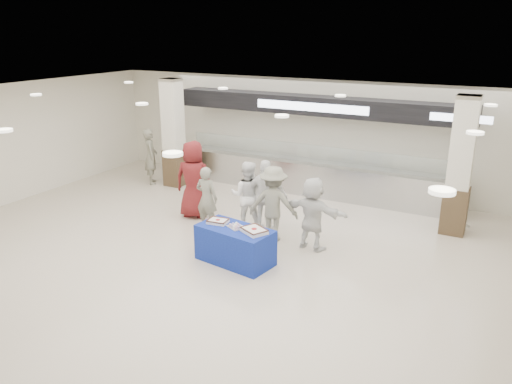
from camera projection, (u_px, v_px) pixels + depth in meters
The scene contains 15 objects.
ground at pixel (212, 268), 10.00m from camera, with size 14.00×14.00×0.00m, color beige.
serving_line at pixel (314, 154), 14.16m from camera, with size 8.70×0.85×2.80m.
column_left at pixel (174, 136), 14.82m from camera, with size 0.55×0.55×3.20m.
column_right at pixel (460, 170), 11.26m from camera, with size 0.55×0.55×3.20m.
display_table at pixel (235, 245), 10.13m from camera, with size 1.55×0.78×0.75m, color navy.
sheet_cake_left at pixel (218, 221), 10.26m from camera, with size 0.43×0.35×0.09m.
sheet_cake_right at pixel (254, 230), 9.77m from camera, with size 0.60×0.56×0.10m.
cupcake_tray at pixel (236, 226), 10.04m from camera, with size 0.45×0.41×0.06m.
civilian_maroon at pixel (194, 180), 12.42m from camera, with size 0.96×0.62×1.96m, color maroon.
soldier_a at pixel (207, 198), 11.73m from camera, with size 0.56×0.37×1.53m, color slate.
chef_tall at pixel (247, 195), 11.76m from camera, with size 0.80×0.62×1.64m, color white.
chef_short at pixel (266, 196), 11.54m from camera, with size 1.01×0.42×1.73m, color white.
soldier_b at pixel (273, 204), 11.05m from camera, with size 1.11×0.64×1.72m, color slate.
civilian_white at pixel (313, 213), 10.64m from camera, with size 1.50×0.48×1.61m, color white.
soldier_bg at pixel (151, 156), 15.19m from camera, with size 0.62×0.41×1.70m, color slate.
Camera 1 is at (5.02, -7.55, 4.56)m, focal length 35.00 mm.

